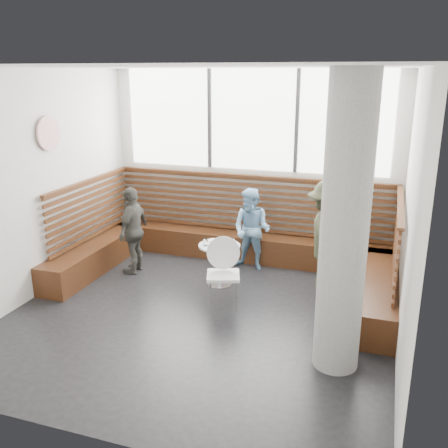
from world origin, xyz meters
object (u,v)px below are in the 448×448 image
(child_back, at_px, (252,230))
(concrete_column, at_px, (344,228))
(child_left, at_px, (133,230))
(cafe_chair, at_px, (225,267))
(cafe_table, at_px, (219,256))
(adult_man, at_px, (328,238))

(child_back, bearing_deg, concrete_column, -45.65)
(child_back, bearing_deg, child_left, -147.63)
(cafe_chair, relative_size, child_left, 0.68)
(cafe_table, distance_m, child_left, 1.51)
(cafe_chair, height_order, child_left, child_left)
(concrete_column, height_order, child_back, concrete_column)
(adult_man, bearing_deg, cafe_table, 86.56)
(cafe_table, xyz_separation_m, adult_man, (1.58, 0.20, 0.39))
(adult_man, distance_m, child_left, 3.08)
(cafe_table, height_order, adult_man, adult_man)
(cafe_table, relative_size, child_left, 0.46)
(adult_man, bearing_deg, cafe_chair, 112.42)
(cafe_table, bearing_deg, adult_man, 7.10)
(concrete_column, bearing_deg, cafe_table, 139.65)
(cafe_table, distance_m, child_back, 0.87)
(cafe_chair, xyz_separation_m, adult_man, (1.28, 0.83, 0.29))
(cafe_chair, relative_size, adult_man, 0.56)
(cafe_chair, distance_m, adult_man, 1.56)
(cafe_chair, bearing_deg, child_left, 140.02)
(cafe_chair, relative_size, child_back, 0.71)
(concrete_column, bearing_deg, child_back, 124.08)
(adult_man, bearing_deg, child_left, 81.74)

